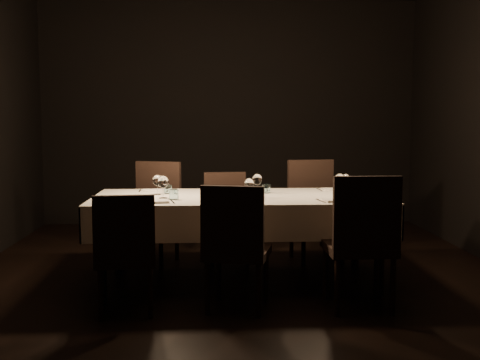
{
  "coord_description": "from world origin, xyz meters",
  "views": [
    {
      "loc": [
        -0.26,
        -5.14,
        1.43
      ],
      "look_at": [
        0.0,
        0.0,
        0.9
      ],
      "focal_mm": 45.0,
      "sensor_mm": 36.0,
      "label": 1
    }
  ],
  "objects_px": {
    "chair_far_center": "(226,212)",
    "chair_far_right": "(314,205)",
    "chair_near_left": "(125,248)",
    "chair_far_left": "(154,207)",
    "chair_near_right": "(362,237)",
    "dining_table": "(240,204)",
    "chair_near_center": "(235,242)"
  },
  "relations": [
    {
      "from": "chair_near_left",
      "to": "chair_far_left",
      "type": "distance_m",
      "value": 1.68
    },
    {
      "from": "dining_table",
      "to": "chair_near_left",
      "type": "xyz_separation_m",
      "value": [
        -0.87,
        -0.86,
        -0.19
      ]
    },
    {
      "from": "chair_near_left",
      "to": "chair_near_center",
      "type": "relative_size",
      "value": 0.94
    },
    {
      "from": "chair_near_right",
      "to": "chair_far_center",
      "type": "distance_m",
      "value": 1.91
    },
    {
      "from": "chair_far_center",
      "to": "chair_far_right",
      "type": "relative_size",
      "value": 0.88
    },
    {
      "from": "chair_near_center",
      "to": "chair_near_right",
      "type": "distance_m",
      "value": 0.93
    },
    {
      "from": "chair_near_right",
      "to": "chair_far_center",
      "type": "height_order",
      "value": "chair_near_right"
    },
    {
      "from": "dining_table",
      "to": "chair_far_center",
      "type": "height_order",
      "value": "chair_far_center"
    },
    {
      "from": "chair_near_left",
      "to": "chair_far_center",
      "type": "height_order",
      "value": "chair_near_left"
    },
    {
      "from": "chair_near_left",
      "to": "chair_far_center",
      "type": "bearing_deg",
      "value": -120.75
    },
    {
      "from": "chair_near_left",
      "to": "chair_far_left",
      "type": "relative_size",
      "value": 0.9
    },
    {
      "from": "chair_near_center",
      "to": "chair_far_left",
      "type": "distance_m",
      "value": 1.79
    },
    {
      "from": "chair_near_right",
      "to": "chair_far_right",
      "type": "relative_size",
      "value": 1.02
    },
    {
      "from": "dining_table",
      "to": "chair_far_center",
      "type": "xyz_separation_m",
      "value": [
        -0.1,
        0.82,
        -0.19
      ]
    },
    {
      "from": "dining_table",
      "to": "chair_far_center",
      "type": "distance_m",
      "value": 0.85
    },
    {
      "from": "dining_table",
      "to": "chair_far_center",
      "type": "relative_size",
      "value": 2.84
    },
    {
      "from": "dining_table",
      "to": "chair_near_center",
      "type": "height_order",
      "value": "chair_near_center"
    },
    {
      "from": "chair_near_center",
      "to": "chair_near_right",
      "type": "height_order",
      "value": "chair_near_right"
    },
    {
      "from": "chair_far_center",
      "to": "chair_far_right",
      "type": "height_order",
      "value": "chair_far_right"
    },
    {
      "from": "dining_table",
      "to": "chair_near_right",
      "type": "height_order",
      "value": "chair_near_right"
    },
    {
      "from": "dining_table",
      "to": "chair_near_left",
      "type": "distance_m",
      "value": 1.24
    },
    {
      "from": "chair_far_right",
      "to": "chair_near_right",
      "type": "bearing_deg",
      "value": -96.76
    },
    {
      "from": "chair_far_right",
      "to": "chair_near_center",
      "type": "bearing_deg",
      "value": -126.76
    },
    {
      "from": "dining_table",
      "to": "chair_near_center",
      "type": "bearing_deg",
      "value": -95.3
    },
    {
      "from": "dining_table",
      "to": "chair_far_left",
      "type": "xyz_separation_m",
      "value": [
        -0.82,
        0.82,
        -0.14
      ]
    },
    {
      "from": "dining_table",
      "to": "chair_far_left",
      "type": "bearing_deg",
      "value": 134.98
    },
    {
      "from": "chair_near_center",
      "to": "chair_near_right",
      "type": "relative_size",
      "value": 0.93
    },
    {
      "from": "dining_table",
      "to": "chair_near_right",
      "type": "bearing_deg",
      "value": -44.05
    },
    {
      "from": "chair_near_right",
      "to": "chair_far_right",
      "type": "height_order",
      "value": "chair_near_right"
    },
    {
      "from": "chair_far_center",
      "to": "chair_far_left",
      "type": "bearing_deg",
      "value": 173.48
    },
    {
      "from": "chair_near_left",
      "to": "chair_far_right",
      "type": "xyz_separation_m",
      "value": [
        1.67,
        1.7,
        0.05
      ]
    },
    {
      "from": "dining_table",
      "to": "chair_near_left",
      "type": "bearing_deg",
      "value": -135.52
    }
  ]
}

